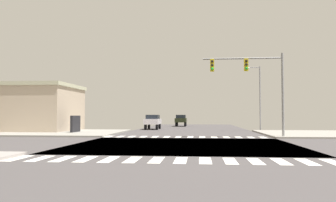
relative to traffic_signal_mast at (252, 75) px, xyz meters
name	(u,v)px	position (x,y,z in m)	size (l,w,h in m)	color
ground	(183,145)	(-5.34, -6.95, -5.15)	(90.00, 90.00, 0.05)	#444042
sidewalk_corner_ne	(326,134)	(7.66, 5.05, -5.06)	(12.00, 12.00, 0.14)	gray
sidewalk_corner_nw	(62,132)	(-18.34, 5.05, -5.06)	(12.00, 12.00, 0.14)	gray
crosswalk_near	(169,160)	(-5.59, -14.25, -5.13)	(13.50, 2.00, 0.01)	white
crosswalk_far	(184,137)	(-5.59, 0.35, -5.13)	(13.50, 2.00, 0.01)	white
traffic_signal_mast	(252,75)	(0.00, 0.00, 0.00)	(6.60, 0.55, 6.95)	gray
street_lamp	(258,92)	(2.47, 11.66, -0.60)	(1.78, 0.32, 7.52)	gray
bank_building	(18,108)	(-24.64, 7.82, -2.50)	(14.47, 8.35, 5.25)	#B9A58E
sedan_queued_3	(181,119)	(-7.34, 27.08, -4.01)	(1.80, 4.30, 1.88)	black
sedan_leading_4	(153,121)	(-10.34, 15.02, -4.01)	(1.80, 4.30, 1.88)	black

